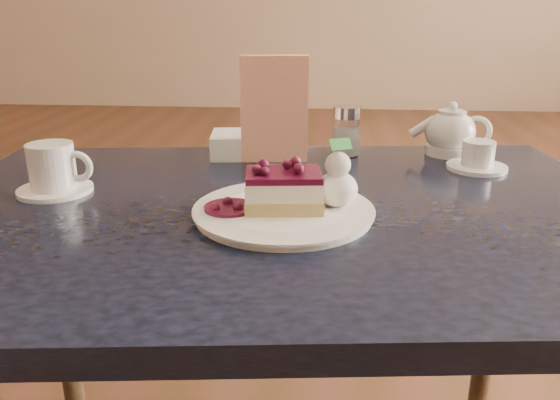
# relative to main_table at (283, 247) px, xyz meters

# --- Properties ---
(main_table) EXTENTS (1.23, 0.88, 0.72)m
(main_table) POSITION_rel_main_table_xyz_m (0.00, 0.00, 0.00)
(main_table) COLOR black
(main_table) RESTS_ON ground
(dessert_plate) EXTENTS (0.27, 0.27, 0.01)m
(dessert_plate) POSITION_rel_main_table_xyz_m (0.00, -0.05, 0.08)
(dessert_plate) COLOR white
(dessert_plate) RESTS_ON main_table
(cheesecake_slice) EXTENTS (0.12, 0.09, 0.06)m
(cheesecake_slice) POSITION_rel_main_table_xyz_m (0.00, -0.05, 0.12)
(cheesecake_slice) COLOR #DAB979
(cheesecake_slice) RESTS_ON dessert_plate
(whipped_cream) EXTENTS (0.06, 0.06, 0.06)m
(whipped_cream) POSITION_rel_main_table_xyz_m (0.09, -0.03, 0.11)
(whipped_cream) COLOR white
(whipped_cream) RESTS_ON dessert_plate
(berry_sauce) EXTENTS (0.08, 0.08, 0.01)m
(berry_sauce) POSITION_rel_main_table_xyz_m (-0.08, -0.06, 0.09)
(berry_sauce) COLOR black
(berry_sauce) RESTS_ON dessert_plate
(coffee_set) EXTENTS (0.13, 0.12, 0.08)m
(coffee_set) POSITION_rel_main_table_xyz_m (-0.39, 0.03, 0.11)
(coffee_set) COLOR white
(coffee_set) RESTS_ON main_table
(tea_set) EXTENTS (0.19, 0.22, 0.10)m
(tea_set) POSITION_rel_main_table_xyz_m (0.34, 0.32, 0.12)
(tea_set) COLOR white
(tea_set) RESTS_ON main_table
(menu_card) EXTENTS (0.14, 0.04, 0.21)m
(menu_card) POSITION_rel_main_table_xyz_m (-0.04, 0.27, 0.18)
(menu_card) COLOR #FDDAAA
(menu_card) RESTS_ON main_table
(sugar_shaker) EXTENTS (0.06, 0.06, 0.11)m
(sugar_shaker) POSITION_rel_main_table_xyz_m (0.11, 0.31, 0.13)
(sugar_shaker) COLOR white
(sugar_shaker) RESTS_ON main_table
(napkin_stack) EXTENTS (0.13, 0.13, 0.05)m
(napkin_stack) POSITION_rel_main_table_xyz_m (-0.11, 0.30, 0.10)
(napkin_stack) COLOR white
(napkin_stack) RESTS_ON main_table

